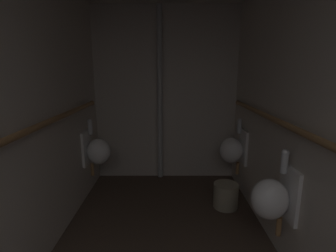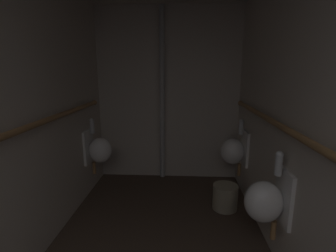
# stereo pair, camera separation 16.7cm
# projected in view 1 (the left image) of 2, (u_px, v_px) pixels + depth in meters

# --- Properties ---
(wall_left) EXTENTS (0.06, 3.74, 2.49)m
(wall_left) POSITION_uv_depth(u_px,v_px,m) (22.00, 121.00, 1.89)
(wall_left) COLOR beige
(wall_left) RESTS_ON ground
(wall_right) EXTENTS (0.06, 3.74, 2.49)m
(wall_right) POSITION_uv_depth(u_px,v_px,m) (304.00, 120.00, 1.89)
(wall_right) COLOR beige
(wall_right) RESTS_ON ground
(wall_back) EXTENTS (2.18, 0.06, 2.49)m
(wall_back) POSITION_uv_depth(u_px,v_px,m) (165.00, 96.00, 3.69)
(wall_back) COLOR beige
(wall_back) RESTS_ON ground
(urinal_left_mid) EXTENTS (0.32, 0.30, 0.76)m
(urinal_left_mid) POSITION_uv_depth(u_px,v_px,m) (97.00, 151.00, 3.24)
(urinal_left_mid) COLOR white
(urinal_right_mid) EXTENTS (0.32, 0.30, 0.76)m
(urinal_right_mid) POSITION_uv_depth(u_px,v_px,m) (272.00, 198.00, 2.04)
(urinal_right_mid) COLOR white
(urinal_right_far) EXTENTS (0.32, 0.30, 0.76)m
(urinal_right_far) POSITION_uv_depth(u_px,v_px,m) (232.00, 149.00, 3.29)
(urinal_right_far) COLOR white
(supply_pipe_left) EXTENTS (0.06, 2.92, 0.06)m
(supply_pipe_left) POSITION_uv_depth(u_px,v_px,m) (36.00, 127.00, 1.91)
(supply_pipe_left) COLOR #9E7042
(supply_pipe_right) EXTENTS (0.06, 3.01, 0.06)m
(supply_pipe_right) POSITION_uv_depth(u_px,v_px,m) (290.00, 127.00, 1.92)
(supply_pipe_right) COLOR #9E7042
(standpipe_back_wall) EXTENTS (0.07, 0.07, 2.44)m
(standpipe_back_wall) POSITION_uv_depth(u_px,v_px,m) (159.00, 97.00, 3.58)
(standpipe_back_wall) COLOR #B2B2B2
(standpipe_back_wall) RESTS_ON ground
(waste_bin) EXTENTS (0.29, 0.29, 0.29)m
(waste_bin) POSITION_uv_depth(u_px,v_px,m) (225.00, 195.00, 3.01)
(waste_bin) COLOR #9E937A
(waste_bin) RESTS_ON ground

